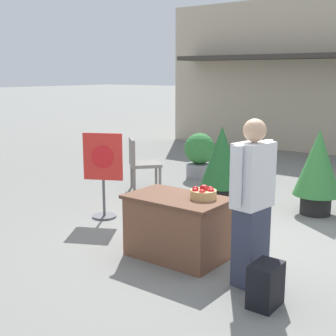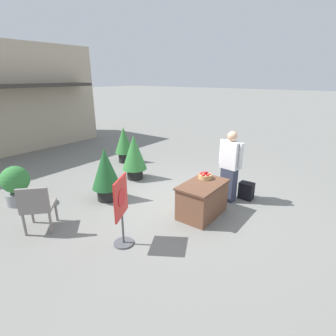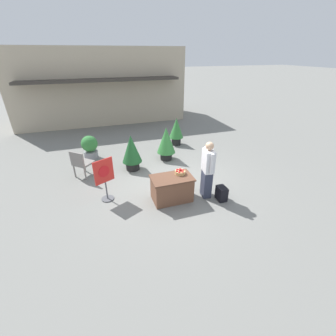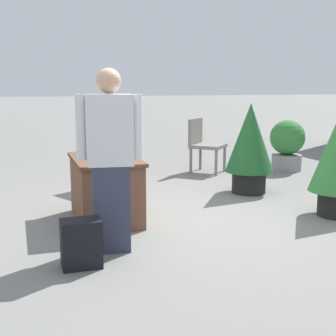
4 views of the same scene
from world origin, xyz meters
name	(u,v)px [view 1 (image 1 of 4)]	position (x,y,z in m)	size (l,w,h in m)	color
ground_plane	(228,245)	(0.00, 0.00, 0.00)	(120.00, 120.00, 0.00)	slate
display_table	(177,227)	(-0.29, -0.70, 0.37)	(1.17, 0.72, 0.74)	brown
apple_basket	(203,193)	(0.00, -0.59, 0.80)	(0.30, 0.30, 0.16)	tan
person_visitor	(252,202)	(0.73, -0.83, 0.87)	(0.31, 0.61, 1.71)	#33384C
backpack	(266,285)	(1.07, -1.17, 0.21)	(0.24, 0.34, 0.42)	black
poster_board	(103,172)	(-2.07, -0.11, 0.70)	(0.54, 0.36, 1.28)	#4C4C51
patio_chair	(140,161)	(-2.74, 1.52, 0.55)	(0.78, 0.78, 0.96)	gray
potted_plant_far_left	(200,154)	(-2.44, 3.06, 0.49)	(0.64, 0.64, 0.93)	gray
potted_plant_near_left	(222,162)	(-1.02, 1.54, 0.72)	(0.70, 0.70, 1.30)	black
potted_plant_far_right	(318,167)	(0.41, 1.98, 0.73)	(0.71, 0.71, 1.31)	black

